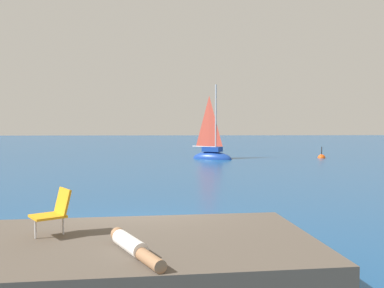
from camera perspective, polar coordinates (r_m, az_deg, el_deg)
name	(u,v)px	position (r m, az deg, el deg)	size (l,w,h in m)	color
ground_plane	(138,232)	(10.50, -7.16, -11.53)	(160.00, 160.00, 0.00)	navy
shore_ledge	(88,261)	(7.51, -13.58, -14.80)	(7.52, 3.55, 0.67)	brown
boulder_seaward	(42,253)	(9.38, -19.28, -13.43)	(1.26, 1.01, 0.69)	brown
boulder_inland	(9,249)	(9.88, -23.04, -12.65)	(1.11, 0.89, 0.61)	brown
sailboat_near	(212,154)	(31.13, 2.66, -1.39)	(3.17, 2.55, 5.88)	#193D99
person_sunbather	(133,246)	(6.56, -7.82, -13.26)	(0.94, 1.62, 0.25)	white
beach_chair	(55,210)	(7.79, -17.74, -8.32)	(0.76, 0.73, 0.80)	orange
marker_buoy	(322,158)	(33.22, 16.78, -1.79)	(0.56, 0.56, 1.13)	#EA5114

